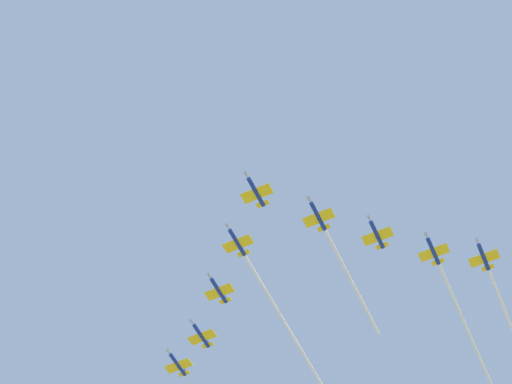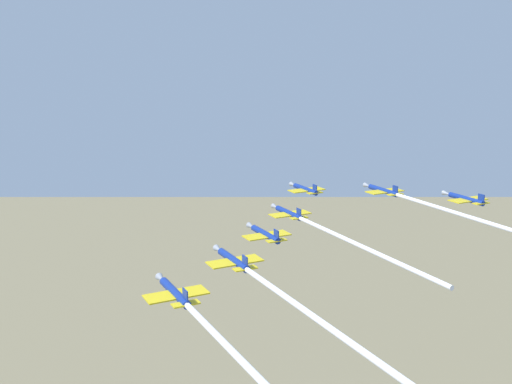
# 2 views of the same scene
# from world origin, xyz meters

# --- Properties ---
(jet_lead) EXTENTS (9.38, 12.86, 2.68)m
(jet_lead) POSITION_xyz_m (-16.08, -13.95, 195.72)
(jet_lead) COLOR navy
(jet_port_inner) EXTENTS (9.38, 57.65, 2.68)m
(jet_port_inner) POSITION_xyz_m (-31.58, -42.82, 194.44)
(jet_port_inner) COLOR navy
(jet_starboard_inner) EXTENTS (10.49, 74.94, 2.68)m
(jet_starboard_inner) POSITION_xyz_m (-5.99, -52.57, 196.97)
(jet_starboard_inner) COLOR navy
(jet_port_outer) EXTENTS (9.38, 12.86, 2.68)m
(jet_port_outer) POSITION_xyz_m (-44.55, -40.17, 195.00)
(jet_port_outer) COLOR navy
(jet_starboard_outer) EXTENTS (9.38, 12.86, 2.68)m
(jet_starboard_outer) POSITION_xyz_m (7.85, -44.38, 196.43)
(jet_starboard_outer) COLOR navy
(jet_center_rear) EXTENTS (10.63, 76.60, 2.68)m
(jet_center_rear) POSITION_xyz_m (-60.66, -76.60, 195.99)
(jet_center_rear) COLOR navy
(jet_port_trail) EXTENTS (9.38, 12.86, 2.68)m
(jet_port_trail) POSITION_xyz_m (19.86, -59.07, 195.44)
(jet_port_trail) COLOR navy
(jet_starboard_trail) EXTENTS (10.64, 76.70, 2.68)m
(jet_starboard_trail) POSITION_xyz_m (-74.43, -83.89, 195.65)
(jet_starboard_trail) COLOR navy
(jet_tail_end) EXTENTS (9.38, 12.86, 2.68)m
(jet_tail_end) POSITION_xyz_m (32.29, -68.41, 195.77)
(jet_tail_end) COLOR navy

